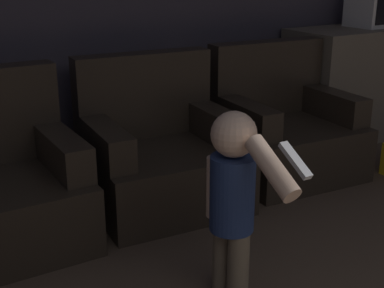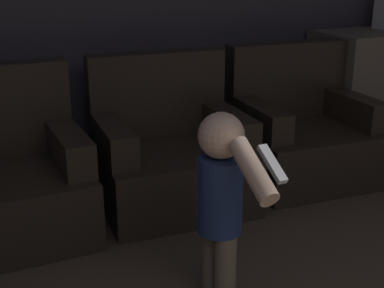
# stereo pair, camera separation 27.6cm
# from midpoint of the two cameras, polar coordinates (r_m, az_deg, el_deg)

# --- Properties ---
(armchair_left) EXTENTS (0.91, 0.80, 0.93)m
(armchair_left) POSITION_cam_midpoint_polar(r_m,az_deg,el_deg) (3.13, -17.28, -3.83)
(armchair_left) COLOR black
(armchair_left) RESTS_ON ground_plane
(armchair_middle) EXTENTS (0.96, 0.87, 0.93)m
(armchair_middle) POSITION_cam_midpoint_polar(r_m,az_deg,el_deg) (3.39, -0.09, -1.18)
(armchair_middle) COLOR black
(armchair_middle) RESTS_ON ground_plane
(armchair_right) EXTENTS (0.96, 0.87, 0.93)m
(armchair_right) POSITION_cam_midpoint_polar(r_m,az_deg,el_deg) (3.90, 13.53, 1.02)
(armchair_right) COLOR black
(armchair_right) RESTS_ON ground_plane
(person_toddler) EXTENTS (0.20, 0.61, 0.90)m
(person_toddler) POSITION_cam_midpoint_polar(r_m,az_deg,el_deg) (2.30, 6.56, -5.57)
(person_toddler) COLOR brown
(person_toddler) RESTS_ON ground_plane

